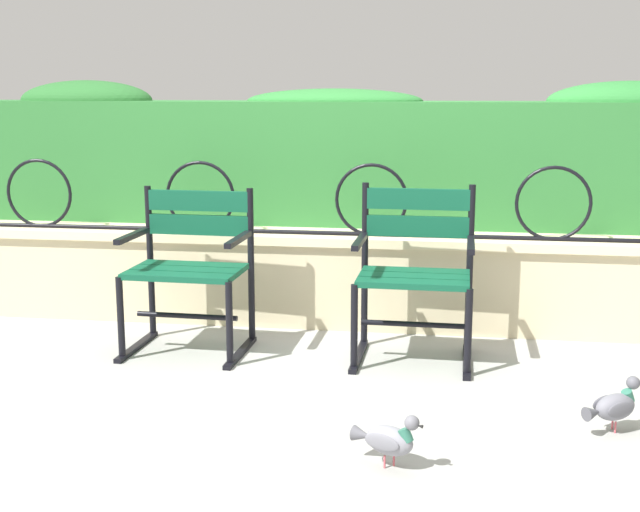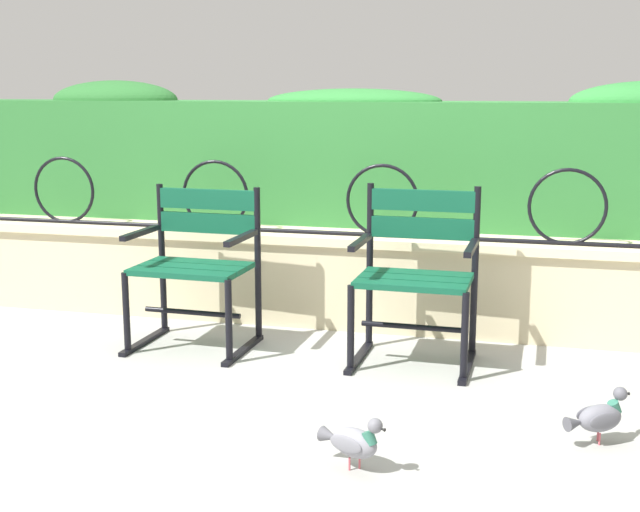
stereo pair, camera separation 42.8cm
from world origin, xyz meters
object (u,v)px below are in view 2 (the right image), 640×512
park_chair_right (417,271)px  pigeon_near_chairs (599,417)px  pigeon_far_side (354,441)px  park_chair_left (197,261)px

park_chair_right → pigeon_near_chairs: bearing=-45.3°
pigeon_far_side → park_chair_right: bearing=88.5°
park_chair_left → park_chair_right: 1.19m
park_chair_right → pigeon_far_side: (-0.03, -1.34, -0.36)m
park_chair_right → park_chair_left: bearing=-179.0°
park_chair_right → pigeon_near_chairs: size_ratio=3.46×
pigeon_far_side → pigeon_near_chairs: bearing=27.9°
park_chair_left → pigeon_far_side: park_chair_left is taller
park_chair_left → pigeon_near_chairs: 2.24m
park_chair_left → pigeon_near_chairs: (2.05, -0.84, -0.35)m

